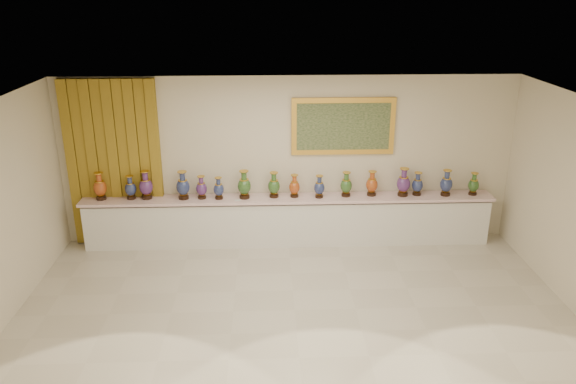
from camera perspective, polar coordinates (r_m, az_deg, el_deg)
name	(u,v)px	position (r m, az deg, el deg)	size (l,w,h in m)	color
ground	(295,310)	(8.30, 0.68, -11.91)	(8.00, 8.00, 0.00)	beige
room	(151,158)	(10.08, -13.74, 3.40)	(8.00, 8.00, 8.00)	beige
counter	(288,221)	(10.11, 0.03, -2.95)	(7.28, 0.48, 0.90)	white
vase_0	(100,187)	(10.28, -18.55, 0.44)	(0.24, 0.24, 0.49)	black
vase_1	(131,189)	(10.16, -15.70, 0.34)	(0.20, 0.20, 0.43)	black
vase_2	(146,186)	(10.10, -14.23, 0.57)	(0.26, 0.26, 0.51)	black
vase_3	(183,187)	(9.95, -10.62, 0.55)	(0.30, 0.30, 0.50)	black
vase_4	(202,188)	(9.92, -8.78, 0.36)	(0.22, 0.22, 0.41)	black
vase_5	(219,189)	(9.86, -7.06, 0.28)	(0.21, 0.21, 0.39)	black
vase_6	(244,186)	(9.84, -4.47, 0.62)	(0.31, 0.31, 0.51)	black
vase_7	(274,186)	(9.87, -1.44, 0.61)	(0.28, 0.28, 0.46)	black
vase_8	(294,187)	(9.88, 0.65, 0.52)	(0.20, 0.20, 0.41)	black
vase_9	(319,188)	(9.87, 3.20, 0.44)	(0.20, 0.20, 0.41)	black
vase_10	(346,185)	(9.96, 5.93, 0.67)	(0.24, 0.24, 0.45)	black
vase_11	(372,185)	(10.06, 8.52, 0.75)	(0.27, 0.27, 0.45)	black
vase_12	(403,183)	(10.13, 11.64, 0.86)	(0.31, 0.31, 0.51)	black
vase_13	(417,185)	(10.23, 13.01, 0.71)	(0.20, 0.20, 0.42)	black
vase_14	(446,184)	(10.33, 15.78, 0.78)	(0.27, 0.27, 0.47)	black
vase_15	(474,185)	(10.52, 18.33, 0.69)	(0.20, 0.20, 0.41)	black
label_card	(238,200)	(9.82, -5.11, -0.84)	(0.10, 0.06, 0.00)	white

